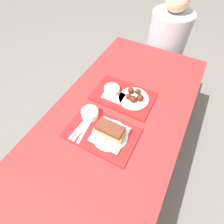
{
  "coord_description": "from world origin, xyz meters",
  "views": [
    {
      "loc": [
        0.29,
        -0.62,
        1.67
      ],
      "look_at": [
        -0.03,
        -0.02,
        0.76
      ],
      "focal_mm": 28.0,
      "sensor_mm": 36.0,
      "label": 1
    }
  ],
  "objects_px": {
    "tray_far": "(123,96)",
    "brisket_sandwich_plate": "(110,132)",
    "tray_near": "(102,133)",
    "person_seated_across": "(168,36)",
    "bowl_coleslaw_near": "(90,113)",
    "wings_plate_far": "(134,97)",
    "bowl_coleslaw_far": "(112,90)"
  },
  "relations": [
    {
      "from": "tray_near",
      "to": "bowl_coleslaw_near",
      "type": "distance_m",
      "value": 0.15
    },
    {
      "from": "bowl_coleslaw_near",
      "to": "brisket_sandwich_plate",
      "type": "bearing_deg",
      "value": -20.2
    },
    {
      "from": "person_seated_across",
      "to": "brisket_sandwich_plate",
      "type": "bearing_deg",
      "value": -89.01
    },
    {
      "from": "tray_far",
      "to": "bowl_coleslaw_near",
      "type": "relative_size",
      "value": 3.95
    },
    {
      "from": "tray_far",
      "to": "bowl_coleslaw_far",
      "type": "xyz_separation_m",
      "value": [
        -0.09,
        -0.02,
        0.03
      ]
    },
    {
      "from": "brisket_sandwich_plate",
      "to": "wings_plate_far",
      "type": "bearing_deg",
      "value": 88.78
    },
    {
      "from": "tray_near",
      "to": "brisket_sandwich_plate",
      "type": "bearing_deg",
      "value": 5.19
    },
    {
      "from": "tray_far",
      "to": "bowl_coleslaw_far",
      "type": "height_order",
      "value": "bowl_coleslaw_far"
    },
    {
      "from": "bowl_coleslaw_near",
      "to": "person_seated_across",
      "type": "distance_m",
      "value": 1.2
    },
    {
      "from": "tray_near",
      "to": "brisket_sandwich_plate",
      "type": "distance_m",
      "value": 0.07
    },
    {
      "from": "tray_near",
      "to": "wings_plate_far",
      "type": "bearing_deg",
      "value": 79.83
    },
    {
      "from": "tray_near",
      "to": "wings_plate_far",
      "type": "xyz_separation_m",
      "value": [
        0.06,
        0.35,
        0.03
      ]
    },
    {
      "from": "tray_near",
      "to": "wings_plate_far",
      "type": "relative_size",
      "value": 2.03
    },
    {
      "from": "tray_near",
      "to": "bowl_coleslaw_near",
      "type": "height_order",
      "value": "bowl_coleslaw_near"
    },
    {
      "from": "bowl_coleslaw_near",
      "to": "brisket_sandwich_plate",
      "type": "xyz_separation_m",
      "value": [
        0.18,
        -0.07,
        0.01
      ]
    },
    {
      "from": "tray_far",
      "to": "person_seated_across",
      "type": "xyz_separation_m",
      "value": [
        0.05,
        0.93,
        0.01
      ]
    },
    {
      "from": "tray_near",
      "to": "wings_plate_far",
      "type": "height_order",
      "value": "wings_plate_far"
    },
    {
      "from": "bowl_coleslaw_near",
      "to": "person_seated_across",
      "type": "height_order",
      "value": "person_seated_across"
    },
    {
      "from": "brisket_sandwich_plate",
      "to": "bowl_coleslaw_far",
      "type": "height_order",
      "value": "brisket_sandwich_plate"
    },
    {
      "from": "tray_far",
      "to": "brisket_sandwich_plate",
      "type": "bearing_deg",
      "value": -78.08
    },
    {
      "from": "tray_far",
      "to": "person_seated_across",
      "type": "height_order",
      "value": "person_seated_across"
    },
    {
      "from": "tray_near",
      "to": "tray_far",
      "type": "relative_size",
      "value": 1.0
    },
    {
      "from": "bowl_coleslaw_near",
      "to": "bowl_coleslaw_far",
      "type": "relative_size",
      "value": 1.0
    },
    {
      "from": "tray_far",
      "to": "bowl_coleslaw_far",
      "type": "distance_m",
      "value": 0.09
    },
    {
      "from": "wings_plate_far",
      "to": "person_seated_across",
      "type": "xyz_separation_m",
      "value": [
        -0.03,
        0.92,
        -0.02
      ]
    },
    {
      "from": "tray_far",
      "to": "brisket_sandwich_plate",
      "type": "height_order",
      "value": "brisket_sandwich_plate"
    },
    {
      "from": "wings_plate_far",
      "to": "person_seated_across",
      "type": "distance_m",
      "value": 0.92
    },
    {
      "from": "bowl_coleslaw_near",
      "to": "tray_far",
      "type": "bearing_deg",
      "value": 66.58
    },
    {
      "from": "bowl_coleslaw_near",
      "to": "brisket_sandwich_plate",
      "type": "height_order",
      "value": "brisket_sandwich_plate"
    },
    {
      "from": "tray_near",
      "to": "wings_plate_far",
      "type": "distance_m",
      "value": 0.35
    },
    {
      "from": "tray_near",
      "to": "bowl_coleslaw_far",
      "type": "height_order",
      "value": "bowl_coleslaw_far"
    },
    {
      "from": "wings_plate_far",
      "to": "bowl_coleslaw_near",
      "type": "bearing_deg",
      "value": -125.12
    }
  ]
}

